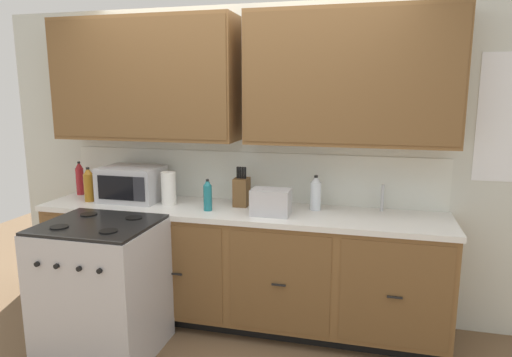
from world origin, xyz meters
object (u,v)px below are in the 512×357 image
stove_range (102,288)px  knife_block (242,191)px  paper_towel_roll (169,188)px  bottle_amber (89,185)px  microwave (132,184)px  toaster (271,202)px  bottle_teal (208,195)px  bottle_red (80,179)px  bottle_clear (316,193)px

stove_range → knife_block: (0.80, 0.74, 0.57)m
paper_towel_roll → bottle_amber: bottle_amber is taller
stove_range → microwave: (-0.12, 0.68, 0.60)m
microwave → knife_block: (0.92, 0.05, -0.02)m
knife_block → bottle_amber: 1.26m
toaster → bottle_amber: 1.53m
knife_block → bottle_teal: (-0.21, -0.20, 0.00)m
microwave → bottle_red: 0.55m
bottle_teal → bottle_red: (-1.26, 0.23, 0.02)m
microwave → knife_block: size_ratio=1.55×
toaster → bottle_amber: bottle_amber is taller
knife_block → bottle_clear: knife_block is taller
bottle_teal → bottle_amber: size_ratio=0.86×
microwave → knife_block: knife_block is taller
bottle_red → bottle_teal: bearing=-10.5°
knife_block → toaster: bearing=-36.2°
microwave → bottle_amber: (-0.33, -0.11, -0.00)m
stove_range → bottle_red: bottle_red is taller
bottle_red → bottle_amber: bearing=-41.7°
knife_block → bottle_teal: knife_block is taller
microwave → bottle_clear: (1.50, 0.07, -0.01)m
stove_range → toaster: toaster is taller
microwave → bottle_amber: size_ratio=1.71×
bottle_amber → toaster: bearing=-1.4°
toaster → knife_block: 0.35m
microwave → bottle_red: size_ratio=1.66×
bottle_teal → knife_block: bearing=44.3°
bottle_red → paper_towel_roll: bearing=-8.4°
microwave → paper_towel_roll: microwave is taller
bottle_red → bottle_clear: bearing=-0.5°
bottle_teal → bottle_clear: size_ratio=0.90×
bottle_amber → microwave: bearing=19.1°
microwave → bottle_clear: size_ratio=1.80×
knife_block → stove_range: bearing=-137.4°
toaster → bottle_amber: size_ratio=1.00×
toaster → microwave: bearing=172.9°
knife_block → bottle_clear: 0.58m
knife_block → bottle_amber: bearing=-172.4°
toaster → stove_range: bearing=-153.7°
knife_block → bottle_red: 1.47m
paper_towel_roll → bottle_amber: 0.68m
microwave → toaster: microwave is taller
toaster → knife_block: size_ratio=0.90×
microwave → bottle_teal: 0.73m
bottle_clear → paper_towel_roll: bearing=-174.3°
toaster → knife_block: bearing=143.8°
microwave → toaster: bearing=-7.1°
stove_range → toaster: size_ratio=3.39×
bottle_amber → stove_range: bearing=-51.8°
stove_range → paper_towel_roll: bearing=70.5°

